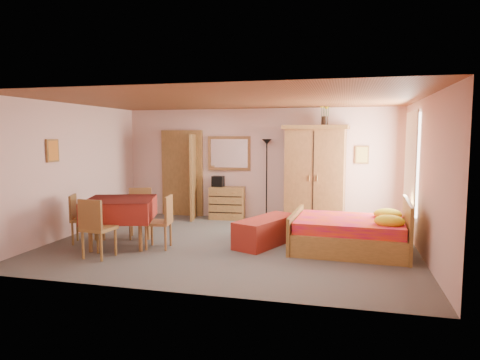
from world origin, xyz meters
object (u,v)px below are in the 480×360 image
(floor_lamp, at_px, (267,180))
(chair_east, at_px, (158,222))
(wall_mirror, at_px, (229,153))
(wardrobe, at_px, (315,175))
(chair_north, at_px, (140,213))
(bed, at_px, (349,224))
(bench, at_px, (267,231))
(chair_south, at_px, (99,228))
(chair_west, at_px, (84,219))
(chest_of_drawers, at_px, (227,203))
(stereo, at_px, (218,181))
(dining_table, at_px, (121,222))
(sunflower_vase, at_px, (325,113))

(floor_lamp, relative_size, chair_east, 2.04)
(wall_mirror, xyz_separation_m, wardrobe, (2.05, -0.28, -0.45))
(wardrobe, distance_m, chair_north, 3.88)
(bed, distance_m, bench, 1.47)
(chair_south, distance_m, chair_east, 1.03)
(chair_south, height_order, chair_west, chair_south)
(chest_of_drawers, distance_m, chair_south, 3.77)
(stereo, bearing_deg, wardrobe, -2.80)
(dining_table, height_order, chair_east, chair_east)
(stereo, relative_size, chair_east, 0.29)
(bench, xyz_separation_m, chair_east, (-1.80, -0.72, 0.22))
(sunflower_vase, xyz_separation_m, chair_west, (-4.20, -2.75, -2.02))
(wall_mirror, distance_m, dining_table, 3.45)
(chair_south, bearing_deg, chair_east, 54.73)
(chair_east, bearing_deg, sunflower_vase, -52.60)
(stereo, xyz_separation_m, chair_west, (-1.73, -2.84, -0.44))
(chest_of_drawers, relative_size, chair_south, 0.83)
(floor_lamp, relative_size, sunflower_vase, 3.56)
(chest_of_drawers, xyz_separation_m, chair_west, (-1.96, -2.80, 0.07))
(wardrobe, distance_m, sunflower_vase, 1.38)
(bench, bearing_deg, chair_east, -158.07)
(wall_mirror, height_order, chair_east, wall_mirror)
(wall_mirror, xyz_separation_m, bed, (2.79, -2.37, -1.10))
(wall_mirror, height_order, bench, wall_mirror)
(wall_mirror, distance_m, chair_south, 4.11)
(floor_lamp, bearing_deg, wall_mirror, 171.37)
(chest_of_drawers, height_order, chair_south, chair_south)
(bench, xyz_separation_m, chair_south, (-2.49, -1.49, 0.25))
(wardrobe, relative_size, chair_east, 2.37)
(chair_south, xyz_separation_m, chair_north, (0.02, 1.40, -0.01))
(wall_mirror, height_order, sunflower_vase, sunflower_vase)
(chair_north, bearing_deg, sunflower_vase, -170.64)
(bench, distance_m, chair_east, 1.95)
(bed, bearing_deg, chair_west, -169.41)
(floor_lamp, xyz_separation_m, bench, (0.40, -2.16, -0.70))
(stereo, height_order, wardrobe, wardrobe)
(wardrobe, bearing_deg, chair_north, -142.46)
(floor_lamp, relative_size, bed, 0.97)
(dining_table, xyz_separation_m, chair_east, (0.73, 0.00, 0.04))
(dining_table, relative_size, chair_north, 1.22)
(bench, distance_m, chair_west, 3.38)
(floor_lamp, xyz_separation_m, chair_south, (-2.09, -3.65, -0.46))
(chair_south, bearing_deg, dining_table, 100.06)
(chair_east, bearing_deg, wardrobe, -50.75)
(floor_lamp, bearing_deg, dining_table, -126.39)
(wall_mirror, distance_m, chair_west, 3.76)
(floor_lamp, distance_m, chair_west, 4.11)
(wall_mirror, bearing_deg, chair_north, -119.67)
(sunflower_vase, bearing_deg, wardrobe, -175.49)
(sunflower_vase, height_order, bench, sunflower_vase)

